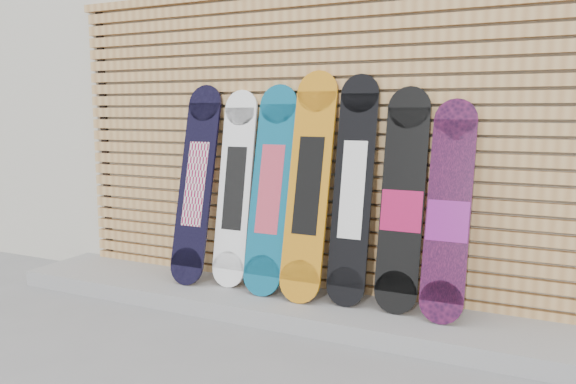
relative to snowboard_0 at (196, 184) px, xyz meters
The scene contains 11 objects.
ground 1.56m from the snowboard_0, 35.32° to the right, with size 80.00×80.00×0.00m, color gray.
building 3.30m from the snowboard_0, 60.31° to the left, with size 12.00×5.00×3.60m, color beige.
concrete_step 1.22m from the snowboard_0, ahead, with size 4.60×0.70×0.12m, color gray.
slat_wall 1.00m from the snowboard_0, 13.28° to the left, with size 4.26×0.08×2.29m.
snowboard_0 is the anchor object (origin of this frame).
snowboard_1 0.32m from the snowboard_0, ahead, with size 0.27×0.29×1.45m.
snowboard_2 0.63m from the snowboard_0, ahead, with size 0.29×0.36×1.48m.
snowboard_3 0.93m from the snowboard_0, ahead, with size 0.30×0.38×1.57m.
snowboard_4 1.24m from the snowboard_0, ahead, with size 0.27×0.31×1.54m.
snowboard_5 1.57m from the snowboard_0, ahead, with size 0.28×0.30×1.45m.
snowboard_6 1.87m from the snowboard_0, ahead, with size 0.27×0.36×1.37m.
Camera 1 is at (1.37, -2.75, 1.41)m, focal length 35.00 mm.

